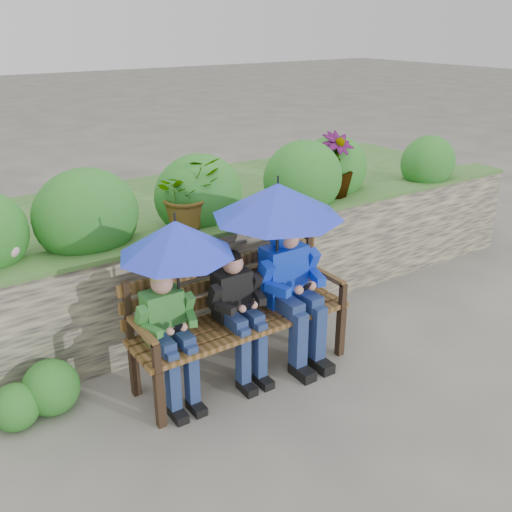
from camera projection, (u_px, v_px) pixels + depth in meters
ground at (262, 360)px, 4.98m from camera, size 60.00×60.00×0.00m
garden_backdrop at (175, 242)px, 6.00m from camera, size 8.00×2.83×1.72m
park_bench at (237, 310)px, 4.65m from camera, size 1.85×0.54×0.98m
boy_left at (169, 330)px, 4.23m from camera, size 0.44×0.51×1.08m
boy_middle at (238, 308)px, 4.54m from camera, size 0.45×0.52×1.09m
boy_right at (290, 280)px, 4.76m from camera, size 0.56×0.68×1.25m
umbrella_left at (176, 238)px, 4.08m from camera, size 0.86×0.86×0.77m
umbrella_right at (278, 200)px, 4.46m from camera, size 1.06×1.06×0.90m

